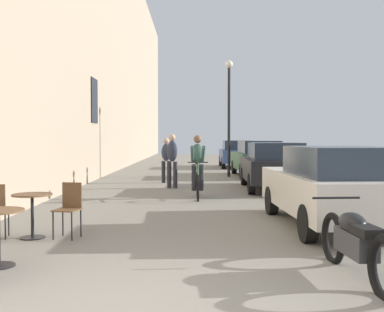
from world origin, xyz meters
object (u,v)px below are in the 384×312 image
at_px(pedestrian_near, 174,158).
at_px(street_lamp, 231,103).
at_px(parked_car_fourth, 239,153).
at_px(parked_car_nearest, 334,185).
at_px(parked_car_second, 275,165).
at_px(parked_car_third, 259,158).
at_px(cafe_table_mid, 34,206).
at_px(pedestrian_mid, 168,158).
at_px(parked_motorcycle, 359,243).
at_px(cafe_table_near, 0,225).
at_px(cyclist_on_bicycle, 200,168).
at_px(cafe_chair_mid_toward_street, 71,206).

bearing_deg(pedestrian_near, street_lamp, 64.39).
xyz_separation_m(pedestrian_near, parked_car_fourth, (3.14, 11.07, -0.21)).
relative_size(parked_car_nearest, parked_car_second, 0.99).
bearing_deg(parked_car_third, pedestrian_near, -125.78).
xyz_separation_m(pedestrian_near, parked_car_third, (3.43, 4.76, -0.20)).
bearing_deg(parked_car_second, parked_car_third, 87.49).
xyz_separation_m(cafe_table_mid, parked_car_fourth, (5.08, 18.81, 0.26)).
bearing_deg(pedestrian_mid, parked_motorcycle, -76.45).
bearing_deg(cafe_table_near, cafe_table_mid, 94.94).
relative_size(cafe_table_near, parked_car_nearest, 0.17).
distance_m(parked_car_second, parked_car_fourth, 11.57).
distance_m(pedestrian_near, parked_car_fourth, 11.50).
bearing_deg(parked_car_fourth, parked_car_second, -89.71).
relative_size(cyclist_on_bicycle, parked_car_nearest, 0.42).
distance_m(pedestrian_mid, parked_car_second, 4.23).
xyz_separation_m(street_lamp, parked_car_second, (0.99, -5.10, -2.33)).
height_order(cafe_table_mid, cyclist_on_bicycle, cyclist_on_bicycle).
xyz_separation_m(cafe_table_near, parked_motorcycle, (4.34, -0.49, -0.12)).
bearing_deg(parked_car_nearest, pedestrian_mid, 111.87).
relative_size(parked_car_second, parked_motorcycle, 1.98).
xyz_separation_m(cafe_chair_mid_toward_street, parked_car_fourth, (4.50, 18.74, 0.27)).
xyz_separation_m(street_lamp, parked_car_nearest, (0.97, -11.40, -2.34)).
xyz_separation_m(pedestrian_near, parked_car_nearest, (3.18, -6.80, -0.23)).
height_order(pedestrian_mid, parked_car_nearest, pedestrian_mid).
distance_m(cafe_table_mid, parked_car_fourth, 19.49).
bearing_deg(pedestrian_near, parked_car_second, -8.94).
height_order(cafe_table_near, parked_car_third, parked_car_third).
xyz_separation_m(cafe_table_mid, pedestrian_mid, (1.64, 9.62, 0.40)).
bearing_deg(pedestrian_near, cafe_table_near, -100.75).
distance_m(pedestrian_mid, parked_car_fourth, 9.82).
height_order(parked_car_nearest, parked_motorcycle, parked_car_nearest).
bearing_deg(parked_car_nearest, cafe_table_mid, -169.50).
bearing_deg(parked_car_fourth, street_lamp, -98.21).
bearing_deg(parked_car_fourth, parked_motorcycle, -91.62).
bearing_deg(parked_car_second, cafe_table_near, -119.16).
bearing_deg(cyclist_on_bicycle, parked_car_fourth, 80.26).
xyz_separation_m(cafe_table_mid, street_lamp, (4.15, 12.35, 2.59)).
bearing_deg(cafe_chair_mid_toward_street, cyclist_on_bicycle, 67.10).
distance_m(parked_car_third, parked_motorcycle, 14.72).
relative_size(street_lamp, parked_car_third, 1.13).
xyz_separation_m(cafe_table_mid, parked_car_nearest, (5.12, 0.95, 0.24)).
distance_m(cafe_chair_mid_toward_street, pedestrian_near, 7.81).
relative_size(pedestrian_near, parked_motorcycle, 0.82).
relative_size(cafe_table_mid, parked_motorcycle, 0.34).
xyz_separation_m(cafe_table_mid, pedestrian_near, (1.94, 7.75, 0.47)).
relative_size(cafe_table_near, pedestrian_near, 0.41).
relative_size(cyclist_on_bicycle, pedestrian_near, 1.00).
bearing_deg(cyclist_on_bicycle, parked_motorcycle, -76.67).
height_order(cyclist_on_bicycle, pedestrian_near, pedestrian_near).
relative_size(street_lamp, parked_motorcycle, 2.28).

